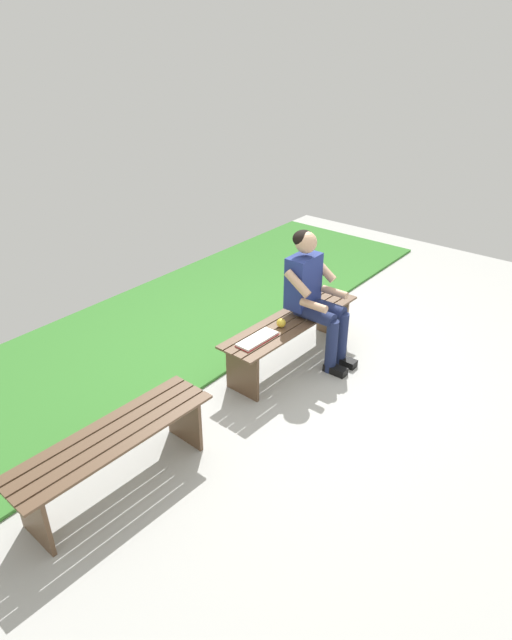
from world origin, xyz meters
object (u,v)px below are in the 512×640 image
object	(u,v)px
person_seated	(314,293)
apple	(281,323)
bench_far	(115,448)
book_open	(257,339)
bench_near	(292,330)

from	to	relation	value
person_seated	apple	size ratio (longest dim) A/B	14.89
person_seated	apple	world-z (taller)	person_seated
person_seated	bench_far	bearing A→B (deg)	-2.58
person_seated	book_open	size ratio (longest dim) A/B	3.03
bench_far	person_seated	xyz separation A→B (m)	(-2.26, 0.10, 0.36)
bench_near	book_open	size ratio (longest dim) A/B	3.92
person_seated	book_open	world-z (taller)	person_seated
book_open	person_seated	bearing A→B (deg)	172.70
person_seated	bench_near	bearing A→B (deg)	-28.20
bench_far	person_seated	size ratio (longest dim) A/B	1.18
bench_near	apple	distance (m)	0.24
book_open	bench_far	bearing A→B (deg)	2.72
bench_far	apple	xyz separation A→B (m)	(-1.89, 0.01, 0.16)
bench_far	book_open	bearing A→B (deg)	-179.48
bench_far	person_seated	distance (m)	2.29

